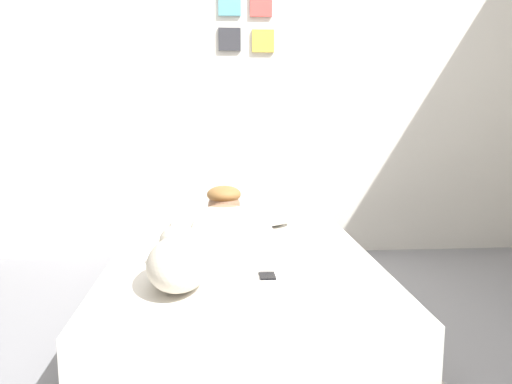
{
  "coord_description": "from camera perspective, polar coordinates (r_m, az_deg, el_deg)",
  "views": [
    {
      "loc": [
        -0.21,
        -2.33,
        1.08
      ],
      "look_at": [
        0.01,
        0.56,
        0.6
      ],
      "focal_mm": 36.29,
      "sensor_mm": 36.0,
      "label": 1
    }
  ],
  "objects": [
    {
      "name": "person_lying",
      "position": [
        2.71,
        -3.42,
        -3.91
      ],
      "size": [
        0.43,
        0.92,
        0.27
      ],
      "color": "silver",
      "rests_on": "bed"
    },
    {
      "name": "dog",
      "position": [
        2.18,
        -8.52,
        -7.37
      ],
      "size": [
        0.26,
        0.57,
        0.21
      ],
      "color": "beige",
      "rests_on": "bed"
    },
    {
      "name": "ground_plane",
      "position": [
        2.57,
        0.79,
        -15.47
      ],
      "size": [
        12.51,
        12.51,
        0.0
      ],
      "primitive_type": "plane",
      "color": "gray"
    },
    {
      "name": "pillow",
      "position": [
        3.19,
        -0.5,
        -2.8
      ],
      "size": [
        0.52,
        0.32,
        0.11
      ],
      "primitive_type": "ellipsoid",
      "color": "white",
      "rests_on": "bed"
    },
    {
      "name": "coffee_cup",
      "position": [
        3.19,
        1.07,
        -3.15
      ],
      "size": [
        0.12,
        0.09,
        0.07
      ],
      "color": "white",
      "rests_on": "bed"
    },
    {
      "name": "cell_phone",
      "position": [
        2.29,
        1.15,
        -9.04
      ],
      "size": [
        0.07,
        0.14,
        0.01
      ],
      "primitive_type": "cube",
      "color": "black",
      "rests_on": "bed"
    },
    {
      "name": "back_wall",
      "position": [
        3.81,
        -1.2,
        11.88
      ],
      "size": [
        4.26,
        0.12,
        2.5
      ],
      "color": "silver",
      "rests_on": "ground"
    },
    {
      "name": "bed",
      "position": [
        2.73,
        -1.62,
        -10.01
      ],
      "size": [
        1.31,
        2.07,
        0.35
      ],
      "color": "#4C4742",
      "rests_on": "ground"
    }
  ]
}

